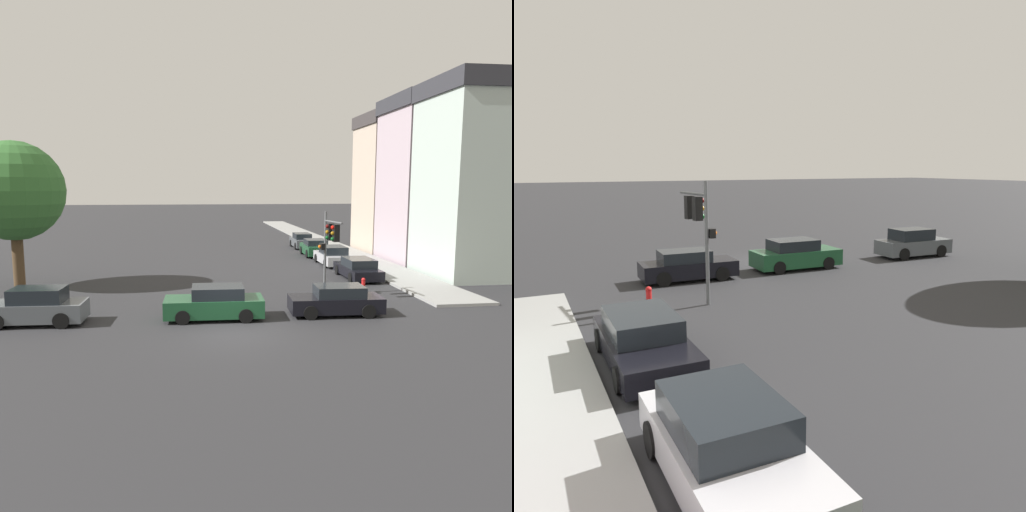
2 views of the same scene
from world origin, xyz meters
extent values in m
plane|color=#28282B|center=(0.00, 0.00, 0.00)|extent=(300.00, 300.00, 0.00)
cube|color=gray|center=(12.04, 33.00, 0.08)|extent=(3.34, 60.00, 0.16)
cube|color=#ADBCB2|center=(17.19, 11.29, 5.84)|extent=(6.36, 6.58, 11.69)
cube|color=#2D2D33|center=(17.19, 11.29, 12.27)|extent=(6.61, 6.84, 1.17)
cube|color=#B29EA8|center=(17.90, 18.14, 5.87)|extent=(7.77, 6.57, 11.75)
cube|color=#2D2D33|center=(17.90, 18.14, 12.32)|extent=(8.09, 6.83, 1.14)
cube|color=#BCA893|center=(17.06, 24.71, 5.66)|extent=(6.09, 6.14, 11.31)
cube|color=#383333|center=(17.06, 24.71, 11.87)|extent=(6.33, 6.38, 1.11)
cylinder|color=#4C3823|center=(-11.65, 10.60, 1.78)|extent=(0.64, 0.64, 3.56)
sphere|color=#33662D|center=(-11.65, 10.60, 5.70)|extent=(5.70, 5.70, 5.70)
cylinder|color=#515456|center=(5.66, 6.68, 2.30)|extent=(0.14, 0.14, 4.61)
cylinder|color=#515456|center=(5.78, 5.59, 4.11)|extent=(0.34, 2.19, 0.10)
cube|color=black|center=(5.74, 5.95, 3.56)|extent=(0.33, 0.33, 0.90)
sphere|color=#590F0F|center=(5.55, 5.93, 3.86)|extent=(0.20, 0.20, 0.20)
sphere|color=#99660F|center=(5.55, 5.93, 3.56)|extent=(0.20, 0.20, 0.20)
sphere|color=#0F511E|center=(5.55, 5.93, 3.26)|extent=(0.20, 0.20, 0.20)
cube|color=black|center=(5.82, 5.22, 3.56)|extent=(0.33, 0.33, 0.90)
sphere|color=red|center=(5.63, 5.20, 3.86)|extent=(0.20, 0.20, 0.20)
sphere|color=#99660F|center=(5.63, 5.20, 3.56)|extent=(0.20, 0.20, 0.20)
sphere|color=#0F511E|center=(5.63, 5.20, 3.26)|extent=(0.20, 0.20, 0.20)
cube|color=black|center=(5.48, 6.66, 2.69)|extent=(0.26, 0.37, 0.35)
sphere|color=orange|center=(5.34, 6.64, 2.69)|extent=(0.18, 0.18, 0.18)
cube|color=#4C5156|center=(-8.40, 2.45, 0.59)|extent=(4.34, 1.90, 0.79)
cube|color=black|center=(-8.23, 2.44, 1.30)|extent=(2.28, 1.60, 0.63)
cylinder|color=black|center=(-9.68, 3.31, 0.35)|extent=(0.70, 0.25, 0.69)
cylinder|color=black|center=(-7.11, 1.59, 0.35)|extent=(0.70, 0.25, 0.69)
cylinder|color=black|center=(-7.04, 3.19, 0.35)|extent=(0.70, 0.25, 0.69)
cube|color=black|center=(5.01, 2.37, 0.53)|extent=(4.37, 1.92, 0.70)
cube|color=black|center=(5.18, 2.36, 1.13)|extent=(2.30, 1.63, 0.50)
cylinder|color=black|center=(3.65, 1.61, 0.33)|extent=(0.66, 0.25, 0.65)
cylinder|color=black|center=(3.72, 3.24, 0.33)|extent=(0.66, 0.25, 0.65)
cylinder|color=black|center=(6.31, 1.50, 0.33)|extent=(0.66, 0.25, 0.65)
cylinder|color=black|center=(6.38, 3.13, 0.33)|extent=(0.66, 0.25, 0.65)
cube|color=#194728|center=(-0.65, 2.37, 0.57)|extent=(4.49, 1.97, 0.79)
cube|color=black|center=(-0.47, 2.37, 1.24)|extent=(2.36, 1.69, 0.54)
cylinder|color=black|center=(-2.05, 1.55, 0.32)|extent=(0.64, 0.24, 0.64)
cylinder|color=black|center=(-2.00, 3.28, 0.32)|extent=(0.64, 0.24, 0.64)
cylinder|color=black|center=(0.70, 1.46, 0.32)|extent=(0.64, 0.24, 0.64)
cylinder|color=black|center=(0.75, 3.20, 0.32)|extent=(0.64, 0.24, 0.64)
cube|color=black|center=(9.13, 11.28, 0.48)|extent=(1.95, 4.80, 0.61)
cube|color=black|center=(9.12, 11.09, 1.07)|extent=(1.70, 2.50, 0.55)
cylinder|color=black|center=(8.24, 12.77, 0.32)|extent=(0.23, 0.64, 0.64)
cylinder|color=black|center=(10.04, 12.75, 0.32)|extent=(0.23, 0.64, 0.64)
cylinder|color=black|center=(8.21, 9.80, 0.32)|extent=(0.23, 0.64, 0.64)
cylinder|color=black|center=(10.02, 9.79, 0.32)|extent=(0.23, 0.64, 0.64)
cube|color=#B7B7BC|center=(9.09, 17.01, 0.53)|extent=(1.94, 4.45, 0.69)
cube|color=black|center=(9.09, 16.83, 1.16)|extent=(1.70, 2.32, 0.59)
cylinder|color=black|center=(8.19, 18.39, 0.33)|extent=(0.22, 0.66, 0.66)
cylinder|color=black|center=(10.00, 18.38, 0.33)|extent=(0.22, 0.66, 0.66)
cylinder|color=black|center=(8.18, 15.63, 0.33)|extent=(0.22, 0.66, 0.66)
cylinder|color=black|center=(9.99, 15.63, 0.33)|extent=(0.22, 0.66, 0.66)
cube|color=#194728|center=(8.97, 21.99, 0.58)|extent=(2.05, 4.12, 0.77)
cube|color=black|center=(8.96, 21.83, 1.21)|extent=(1.76, 2.16, 0.49)
cylinder|color=black|center=(8.09, 23.28, 0.35)|extent=(0.24, 0.70, 0.70)
cylinder|color=black|center=(9.91, 23.22, 0.35)|extent=(0.24, 0.70, 0.70)
cylinder|color=black|center=(8.02, 20.76, 0.35)|extent=(0.24, 0.70, 0.70)
cylinder|color=black|center=(9.84, 20.70, 0.35)|extent=(0.24, 0.70, 0.70)
cube|color=#4C5156|center=(9.09, 27.79, 0.55)|extent=(1.82, 4.26, 0.73)
cube|color=black|center=(9.08, 27.62, 1.18)|extent=(1.57, 2.23, 0.53)
cylinder|color=black|center=(8.32, 29.12, 0.33)|extent=(0.24, 0.66, 0.65)
cylinder|color=black|center=(9.92, 29.08, 0.33)|extent=(0.24, 0.66, 0.65)
cylinder|color=black|center=(8.25, 26.50, 0.33)|extent=(0.24, 0.66, 0.65)
cylinder|color=black|center=(9.86, 26.46, 0.33)|extent=(0.24, 0.66, 0.65)
cylinder|color=red|center=(7.84, 6.55, 0.38)|extent=(0.20, 0.20, 0.75)
sphere|color=red|center=(7.84, 6.55, 0.81)|extent=(0.22, 0.22, 0.22)
camera|label=1|loc=(-1.60, -19.70, 5.94)|focal=35.00mm
camera|label=2|loc=(11.87, 23.85, 5.13)|focal=35.00mm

